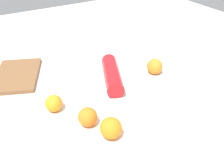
{
  "coord_description": "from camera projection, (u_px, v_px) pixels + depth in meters",
  "views": [
    {
      "loc": [
        -0.69,
        0.44,
        0.58
      ],
      "look_at": [
        0.04,
        0.02,
        0.04
      ],
      "focal_mm": 37.7,
      "sensor_mm": 36.0,
      "label": 1
    }
  ],
  "objects": [
    {
      "name": "orange_0",
      "position": [
        88.0,
        117.0,
        0.79
      ],
      "size": [
        0.07,
        0.07,
        0.07
      ],
      "primitive_type": "sphere",
      "color": "orange",
      "rests_on": "ground_plane"
    },
    {
      "name": "orange_1",
      "position": [
        111.0,
        128.0,
        0.74
      ],
      "size": [
        0.07,
        0.07,
        0.07
      ],
      "primitive_type": "sphere",
      "color": "orange",
      "rests_on": "ground_plane"
    },
    {
      "name": "orange_3",
      "position": [
        54.0,
        103.0,
        0.85
      ],
      "size": [
        0.06,
        0.06,
        0.06
      ],
      "primitive_type": "sphere",
      "color": "orange",
      "rests_on": "ground_plane"
    },
    {
      "name": "orange_2",
      "position": [
        154.0,
        66.0,
        1.06
      ],
      "size": [
        0.07,
        0.07,
        0.07
      ],
      "primitive_type": "sphere",
      "color": "orange",
      "rests_on": "ground_plane"
    },
    {
      "name": "ground_plane",
      "position": [
        120.0,
        85.0,
        1.0
      ],
      "size": [
        2.4,
        2.4,
        0.0
      ],
      "primitive_type": "plane",
      "color": "silver"
    },
    {
      "name": "cutting_board",
      "position": [
        17.0,
        75.0,
        1.05
      ],
      "size": [
        0.32,
        0.27,
        0.02
      ],
      "primitive_type": "cube",
      "rotation": [
        0.0,
        0.0,
        -0.39
      ],
      "color": "brown",
      "rests_on": "ground_plane"
    },
    {
      "name": "water_bottle",
      "position": [
        111.0,
        72.0,
        1.02
      ],
      "size": [
        0.3,
        0.17,
        0.07
      ],
      "rotation": [
        0.0,
        0.0,
        5.88
      ],
      "color": "red",
      "rests_on": "ground_plane"
    }
  ]
}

